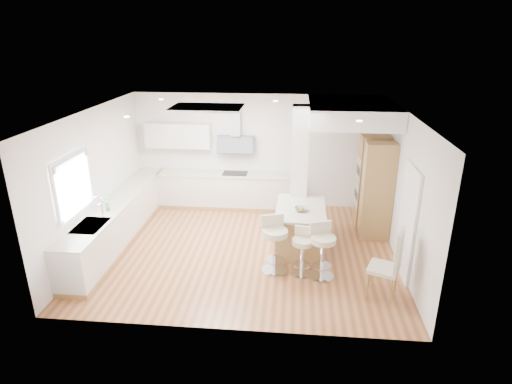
# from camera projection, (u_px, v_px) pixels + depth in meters

# --- Properties ---
(ground) EXTENTS (6.00, 6.00, 0.00)m
(ground) POSITION_uv_depth(u_px,v_px,m) (245.00, 250.00, 8.74)
(ground) COLOR #AF6C41
(ground) RESTS_ON ground
(ceiling) EXTENTS (6.00, 5.00, 0.02)m
(ceiling) POSITION_uv_depth(u_px,v_px,m) (245.00, 250.00, 8.74)
(ceiling) COLOR white
(ceiling) RESTS_ON ground
(wall_back) EXTENTS (6.00, 0.04, 2.80)m
(wall_back) POSITION_uv_depth(u_px,v_px,m) (256.00, 151.00, 10.57)
(wall_back) COLOR silver
(wall_back) RESTS_ON ground
(wall_left) EXTENTS (0.04, 5.00, 2.80)m
(wall_left) POSITION_uv_depth(u_px,v_px,m) (95.00, 181.00, 8.50)
(wall_left) COLOR silver
(wall_left) RESTS_ON ground
(wall_right) EXTENTS (0.04, 5.00, 2.80)m
(wall_right) POSITION_uv_depth(u_px,v_px,m) (404.00, 190.00, 7.98)
(wall_right) COLOR silver
(wall_right) RESTS_ON ground
(skylight) EXTENTS (4.10, 2.10, 0.06)m
(skylight) POSITION_uv_depth(u_px,v_px,m) (207.00, 108.00, 8.38)
(skylight) COLOR white
(skylight) RESTS_ON ground
(window_left) EXTENTS (0.06, 1.28, 1.07)m
(window_left) POSITION_uv_depth(u_px,v_px,m) (73.00, 182.00, 7.56)
(window_left) COLOR white
(window_left) RESTS_ON ground
(doorway_right) EXTENTS (0.05, 1.00, 2.10)m
(doorway_right) POSITION_uv_depth(u_px,v_px,m) (407.00, 223.00, 7.57)
(doorway_right) COLOR #4E453D
(doorway_right) RESTS_ON ground
(counter_left) EXTENTS (0.63, 4.50, 1.35)m
(counter_left) POSITION_uv_depth(u_px,v_px,m) (119.00, 219.00, 9.02)
(counter_left) COLOR #A78047
(counter_left) RESTS_ON ground
(counter_back) EXTENTS (3.62, 0.63, 2.50)m
(counter_back) POSITION_uv_depth(u_px,v_px,m) (219.00, 180.00, 10.64)
(counter_back) COLOR #A78047
(counter_back) RESTS_ON ground
(pillar) EXTENTS (0.35, 0.35, 2.80)m
(pillar) POSITION_uv_depth(u_px,v_px,m) (299.00, 172.00, 9.03)
(pillar) COLOR white
(pillar) RESTS_ON ground
(soffit) EXTENTS (1.78, 2.20, 0.40)m
(soffit) POSITION_uv_depth(u_px,v_px,m) (351.00, 112.00, 8.94)
(soffit) COLOR white
(soffit) RESTS_ON ground
(oven_column) EXTENTS (0.63, 1.21, 2.10)m
(oven_column) POSITION_uv_depth(u_px,v_px,m) (374.00, 185.00, 9.28)
(oven_column) COLOR #A78047
(oven_column) RESTS_ON ground
(peninsula) EXTENTS (1.01, 1.49, 0.96)m
(peninsula) POSITION_uv_depth(u_px,v_px,m) (300.00, 228.00, 8.66)
(peninsula) COLOR #A78047
(peninsula) RESTS_ON ground
(bar_stool_a) EXTENTS (0.62, 0.62, 1.08)m
(bar_stool_a) POSITION_uv_depth(u_px,v_px,m) (274.00, 242.00, 7.76)
(bar_stool_a) COLOR silver
(bar_stool_a) RESTS_ON ground
(bar_stool_b) EXTENTS (0.47, 0.47, 0.90)m
(bar_stool_b) POSITION_uv_depth(u_px,v_px,m) (303.00, 249.00, 7.70)
(bar_stool_b) COLOR silver
(bar_stool_b) RESTS_ON ground
(bar_stool_c) EXTENTS (0.58, 0.58, 1.03)m
(bar_stool_c) POSITION_uv_depth(u_px,v_px,m) (322.00, 248.00, 7.59)
(bar_stool_c) COLOR silver
(bar_stool_c) RESTS_ON ground
(dining_chair) EXTENTS (0.62, 0.62, 1.23)m
(dining_chair) POSITION_uv_depth(u_px,v_px,m) (391.00, 262.00, 6.98)
(dining_chair) COLOR beige
(dining_chair) RESTS_ON ground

